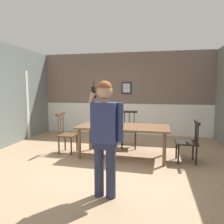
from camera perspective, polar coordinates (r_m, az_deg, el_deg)
The scene contains 7 objects.
ground_plane at distance 4.63m, azimuth -2.28°, elevation -13.51°, with size 6.73×6.73×0.00m, color #9E7F60.
room_back_partition at distance 7.36m, azimuth 3.51°, elevation 4.46°, with size 5.85×0.17×2.76m.
dining_table at distance 4.87m, azimuth 2.99°, elevation -4.59°, with size 2.07×0.99×0.72m.
chair_near_window at distance 5.72m, azimuth 4.55°, elevation -4.70°, with size 0.46×0.46×0.97m.
chair_by_doorway at distance 4.86m, azimuth 19.63°, elevation -7.47°, with size 0.45×0.45×0.89m.
chair_at_table_head at distance 5.35m, azimuth -12.05°, elevation -5.72°, with size 0.42×0.42×0.98m.
person_figure at distance 3.04m, azimuth -1.82°, elevation -5.41°, with size 0.52×0.23×1.68m.
Camera 1 is at (1.07, -4.22, 1.58)m, focal length 34.31 mm.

